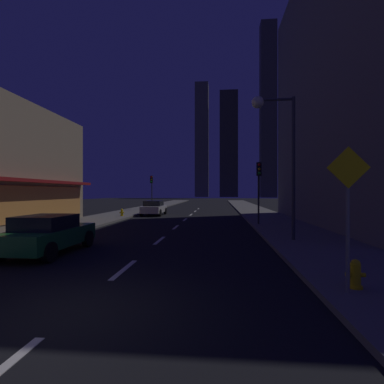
{
  "coord_description": "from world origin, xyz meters",
  "views": [
    {
      "loc": [
        2.83,
        -5.26,
        2.33
      ],
      "look_at": [
        0.0,
        25.11,
        2.31
      ],
      "focal_mm": 27.2,
      "sensor_mm": 36.0,
      "label": 1
    }
  ],
  "objects": [
    {
      "name": "car_parked_near",
      "position": [
        -3.6,
        5.15,
        0.74
      ],
      "size": [
        1.98,
        4.24,
        1.45
      ],
      "color": "#1E722D",
      "rests_on": "ground"
    },
    {
      "name": "sidewalk_right",
      "position": [
        7.0,
        32.0,
        0.07
      ],
      "size": [
        4.0,
        76.0,
        0.15
      ],
      "primitive_type": "cube",
      "color": "#605E59",
      "rests_on": "ground"
    },
    {
      "name": "fire_hydrant_far_left",
      "position": [
        -5.9,
        20.22,
        0.45
      ],
      "size": [
        0.42,
        0.3,
        0.65
      ],
      "color": "gold",
      "rests_on": "sidewalk_left"
    },
    {
      "name": "street_lamp_right",
      "position": [
        5.38,
        8.32,
        5.07
      ],
      "size": [
        1.96,
        0.56,
        6.58
      ],
      "color": "#38383D",
      "rests_on": "sidewalk_right"
    },
    {
      "name": "pedestrian_crossing_sign",
      "position": [
        5.6,
        1.29,
        2.02
      ],
      "size": [
        0.91,
        0.08,
        3.15
      ],
      "color": "slate",
      "rests_on": "sidewalk_right"
    },
    {
      "name": "sidewalk_left",
      "position": [
        -7.0,
        32.0,
        0.07
      ],
      "size": [
        4.0,
        76.0,
        0.15
      ],
      "primitive_type": "cube",
      "color": "#605E59",
      "rests_on": "ground"
    },
    {
      "name": "skyscraper_distant_mid",
      "position": [
        7.14,
        127.47,
        23.76
      ],
      "size": [
        8.06,
        7.26,
        47.51
      ],
      "primitive_type": "cube",
      "color": "#39372B",
      "rests_on": "ground"
    },
    {
      "name": "car_parked_far",
      "position": [
        -3.6,
        23.04,
        0.74
      ],
      "size": [
        1.98,
        4.24,
        1.45
      ],
      "color": "silver",
      "rests_on": "ground"
    },
    {
      "name": "ground_plane",
      "position": [
        0.0,
        32.0,
        -0.05
      ],
      "size": [
        78.0,
        136.0,
        0.1
      ],
      "primitive_type": "cube",
      "color": "black"
    },
    {
      "name": "traffic_light_far_left",
      "position": [
        -5.5,
        30.14,
        3.19
      ],
      "size": [
        0.32,
        0.48,
        4.2
      ],
      "color": "#2D2D2D",
      "rests_on": "sidewalk_left"
    },
    {
      "name": "skyscraper_distant_short",
      "position": [
        22.91,
        116.4,
        35.9
      ],
      "size": [
        6.4,
        5.44,
        71.79
      ],
      "primitive_type": "cube",
      "color": "#4A4637",
      "rests_on": "ground"
    },
    {
      "name": "fire_hydrant_yellow_near",
      "position": [
        5.9,
        1.61,
        0.45
      ],
      "size": [
        0.42,
        0.3,
        0.65
      ],
      "color": "yellow",
      "rests_on": "sidewalk_right"
    },
    {
      "name": "skyscraper_distant_tall",
      "position": [
        -5.02,
        127.96,
        25.87
      ],
      "size": [
        6.0,
        7.18,
        51.73
      ],
      "primitive_type": "cube",
      "color": "#605C48",
      "rests_on": "ground"
    },
    {
      "name": "lane_marking_center",
      "position": [
        0.0,
        16.2,
        0.01
      ],
      "size": [
        0.16,
        38.6,
        0.01
      ],
      "color": "silver",
      "rests_on": "ground"
    },
    {
      "name": "traffic_light_near_right",
      "position": [
        5.5,
        14.64,
        3.19
      ],
      "size": [
        0.32,
        0.48,
        4.2
      ],
      "color": "#2D2D2D",
      "rests_on": "sidewalk_right"
    }
  ]
}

